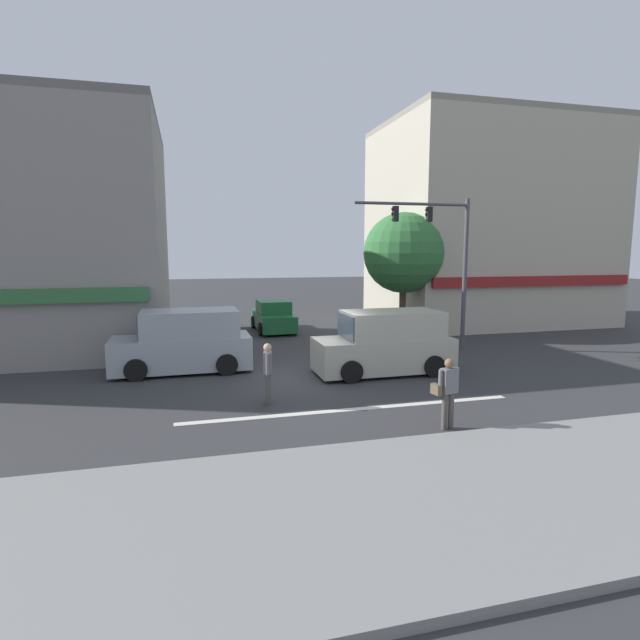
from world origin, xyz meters
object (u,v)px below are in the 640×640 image
street_tree (404,253)px  van_approaching_near (184,343)px  utility_pole_near_left (59,254)px  traffic_light_mast (444,249)px  sedan_crossing_rightbound (273,317)px  van_parked_curbside (386,344)px  pedestrian_mid_crossing (268,370)px  pedestrian_foreground_with_bag (448,389)px  utility_pole_far_right (412,257)px

street_tree → van_approaching_near: 11.97m
utility_pole_near_left → traffic_light_mast: size_ratio=1.24×
street_tree → sedan_crossing_rightbound: 7.33m
street_tree → traffic_light_mast: 4.02m
utility_pole_near_left → van_parked_curbside: bearing=-20.9°
pedestrian_mid_crossing → traffic_light_mast: bearing=34.4°
van_parked_curbside → street_tree: bearing=62.1°
pedestrian_foreground_with_bag → traffic_light_mast: bearing=62.4°
van_parked_curbside → sedan_crossing_rightbound: size_ratio=1.12×
utility_pole_near_left → traffic_light_mast: (14.51, -0.94, 0.18)m
utility_pole_near_left → pedestrian_mid_crossing: size_ratio=4.60×
van_approaching_near → van_parked_curbside: same height
sedan_crossing_rightbound → van_approaching_near: bearing=-119.1°
traffic_light_mast → pedestrian_foreground_with_bag: traffic_light_mast is taller
street_tree → utility_pole_far_right: (1.52, 2.29, -0.22)m
street_tree → pedestrian_mid_crossing: size_ratio=3.57×
van_parked_curbside → van_approaching_near: bearing=163.2°
street_tree → pedestrian_foreground_with_bag: 13.65m
van_parked_curbside → sedan_crossing_rightbound: 10.09m
sedan_crossing_rightbound → pedestrian_foreground_with_bag: size_ratio=2.47×
street_tree → pedestrian_foreground_with_bag: bearing=-109.6°
traffic_light_mast → van_approaching_near: (-10.33, -1.19, -3.17)m
traffic_light_mast → pedestrian_mid_crossing: bearing=-145.6°
van_approaching_near → pedestrian_foreground_with_bag: size_ratio=2.77×
pedestrian_mid_crossing → sedan_crossing_rightbound: bearing=79.8°
utility_pole_near_left → utility_pole_far_right: (16.05, 5.37, -0.22)m
utility_pole_near_left → utility_pole_far_right: 16.93m
street_tree → van_approaching_near: bearing=-153.3°
traffic_light_mast → van_approaching_near: traffic_light_mast is taller
van_parked_curbside → sedan_crossing_rightbound: bearing=102.5°
street_tree → sedan_crossing_rightbound: size_ratio=1.44×
street_tree → van_approaching_near: (-10.36, -5.21, -2.99)m
van_parked_curbside → pedestrian_mid_crossing: bearing=-151.1°
street_tree → van_approaching_near: street_tree is taller
street_tree → pedestrian_mid_crossing: street_tree is taller
street_tree → utility_pole_near_left: 14.86m
utility_pole_near_left → sedan_crossing_rightbound: 10.81m
street_tree → traffic_light_mast: traffic_light_mast is taller
pedestrian_mid_crossing → van_parked_curbside: bearing=28.9°
van_approaching_near → pedestrian_mid_crossing: bearing=-63.6°
traffic_light_mast → pedestrian_foreground_with_bag: size_ratio=3.71×
utility_pole_far_right → sedan_crossing_rightbound: (-7.50, 0.38, -3.06)m
traffic_light_mast → pedestrian_mid_crossing: (-8.15, -5.58, -3.23)m
utility_pole_far_right → traffic_light_mast: utility_pole_far_right is taller
utility_pole_far_right → van_approaching_near: bearing=-147.7°
sedan_crossing_rightbound → pedestrian_foreground_with_bag: bearing=-84.3°
pedestrian_mid_crossing → pedestrian_foreground_with_bag: bearing=-38.4°
street_tree → utility_pole_near_left: size_ratio=0.78×
van_approaching_near → van_parked_curbside: size_ratio=1.00×
traffic_light_mast → van_approaching_near: bearing=-173.4°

